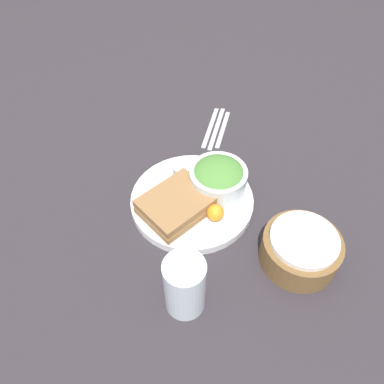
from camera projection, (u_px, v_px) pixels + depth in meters
ground_plane at (192, 203)px, 0.88m from camera, size 4.00×4.00×0.00m
plate at (192, 201)px, 0.87m from camera, size 0.28×0.28×0.02m
sandwich at (176, 204)px, 0.83m from camera, size 0.18×0.17×0.04m
salad_bowl at (218, 177)px, 0.86m from camera, size 0.13×0.13×0.07m
dressing_cup at (182, 170)px, 0.90m from camera, size 0.05×0.05×0.03m
orange_wedge at (215, 213)px, 0.81m from camera, size 0.04×0.04×0.04m
drink_glass at (185, 286)px, 0.67m from camera, size 0.08×0.08×0.14m
bread_basket at (301, 249)px, 0.76m from camera, size 0.16×0.16×0.08m
fork at (210, 127)px, 1.06m from camera, size 0.18×0.05×0.01m
knife at (217, 128)px, 1.06m from camera, size 0.19×0.05×0.01m
spoon at (223, 129)px, 1.06m from camera, size 0.16×0.04×0.01m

